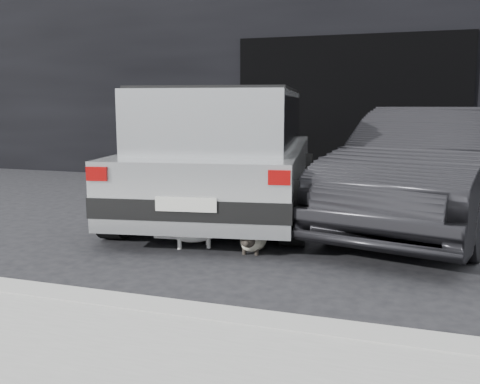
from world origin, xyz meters
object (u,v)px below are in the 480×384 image
(silver_hatchback, at_px, (227,147))
(cat_white, at_px, (197,231))
(cat_siamese, at_px, (253,241))
(second_car, at_px, (433,168))

(silver_hatchback, bearing_deg, cat_white, -89.93)
(cat_white, bearing_deg, cat_siamese, 63.76)
(silver_hatchback, xyz_separation_m, cat_siamese, (0.86, -1.64, -0.76))
(silver_hatchback, relative_size, cat_siamese, 6.40)
(silver_hatchback, distance_m, cat_white, 1.80)
(cat_siamese, distance_m, cat_white, 0.59)
(cat_siamese, bearing_deg, silver_hatchback, -66.31)
(cat_siamese, xyz_separation_m, cat_white, (-0.59, 0.01, 0.05))
(second_car, bearing_deg, cat_siamese, -120.68)
(silver_hatchback, height_order, cat_white, silver_hatchback)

